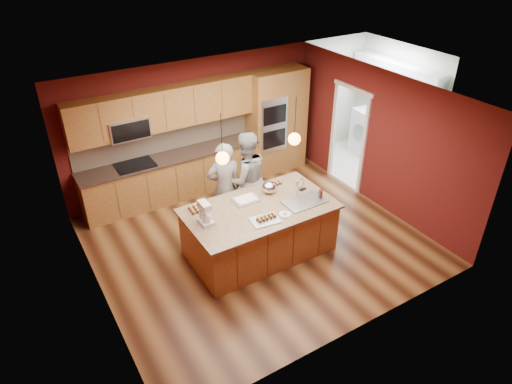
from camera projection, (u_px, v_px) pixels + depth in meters
floor at (256, 240)px, 8.28m from camera, size 5.50×5.50×0.00m
ceiling at (257, 97)px, 6.87m from camera, size 5.50×5.50×0.00m
wall_back at (193, 125)px, 9.40m from camera, size 5.50×0.00×5.50m
wall_front at (359, 258)px, 5.75m from camera, size 5.50×0.00×5.50m
wall_left at (88, 226)px, 6.35m from camera, size 0.00×5.00×5.00m
wall_right at (378, 139)px, 8.80m from camera, size 0.00×5.00×5.00m
cabinet_run at (169, 153)px, 9.10m from camera, size 3.74×0.64×2.30m
oven_column at (276, 121)px, 10.10m from camera, size 1.30×0.62×2.30m
doorway_trim at (348, 139)px, 9.53m from camera, size 0.08×1.11×2.20m
laundry_room at (396, 79)px, 10.07m from camera, size 2.60×2.70×2.70m
pendant_left at (222, 158)px, 6.69m from camera, size 0.20×0.20×0.80m
pendant_right at (294, 139)px, 7.26m from camera, size 0.20×0.20×0.80m
island at (260, 229)px, 7.77m from camera, size 2.49×1.39×1.30m
person_left at (225, 187)px, 8.19m from camera, size 0.72×0.56×1.74m
person_right at (246, 179)px, 8.36m from camera, size 0.95×0.78×1.83m
stand_mixer at (205, 214)px, 7.08m from camera, size 0.20×0.28×0.37m
sheet_cake at (246, 200)px, 7.70m from camera, size 0.42×0.32×0.05m
cooling_rack at (265, 220)px, 7.21m from camera, size 0.49×0.38×0.02m
mixing_bowl at (269, 187)px, 7.90m from camera, size 0.26×0.26×0.22m
plate at (285, 214)px, 7.35m from camera, size 0.19×0.19×0.01m
tumbler at (321, 194)px, 7.76m from camera, size 0.08×0.08×0.15m
phone at (303, 189)px, 8.03m from camera, size 0.15×0.09×0.01m
cupcakes_left at (196, 209)px, 7.45m from camera, size 0.24×0.24×0.07m
cupcakes_rack at (266, 217)px, 7.21m from camera, size 0.35×0.14×0.06m
cupcakes_right at (274, 183)px, 8.16m from camera, size 0.29×0.15×0.07m
washer at (393, 145)px, 10.45m from camera, size 0.84×0.85×1.10m
dryer at (370, 132)px, 11.03m from camera, size 0.77×0.79×1.12m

